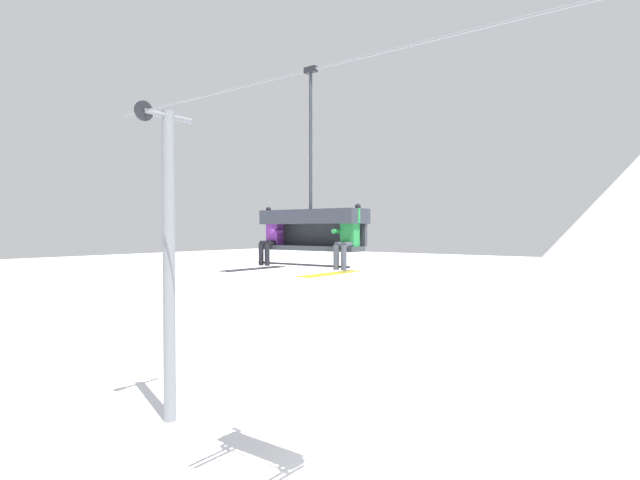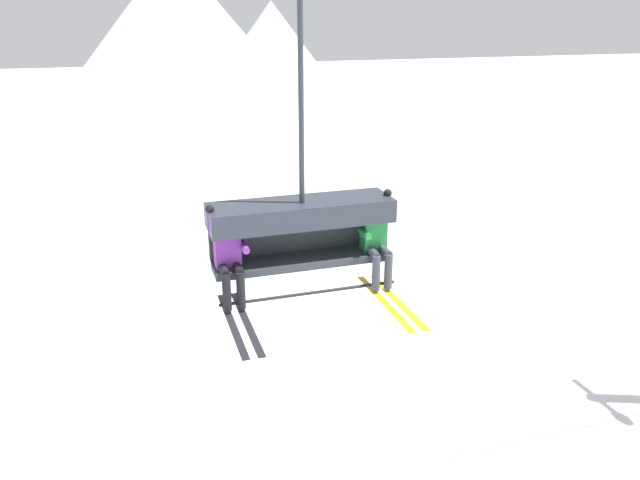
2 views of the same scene
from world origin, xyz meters
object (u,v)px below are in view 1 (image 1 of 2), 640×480
(chairlift_chair, at_px, (313,222))
(skier_green, at_px, (347,237))
(skier_purple, at_px, (271,236))
(lift_tower_near, at_px, (168,259))

(chairlift_chair, relative_size, skier_green, 2.41)
(chairlift_chair, xyz_separation_m, skier_purple, (-0.99, -0.21, -0.31))
(lift_tower_near, relative_size, skier_green, 5.42)
(skier_purple, height_order, skier_green, same)
(skier_purple, bearing_deg, chairlift_chair, 12.13)
(skier_purple, bearing_deg, skier_green, 0.00)
(lift_tower_near, height_order, skier_green, lift_tower_near)
(chairlift_chair, xyz_separation_m, skier_green, (0.99, -0.21, -0.31))
(chairlift_chair, height_order, skier_purple, chairlift_chair)
(skier_purple, relative_size, skier_green, 1.00)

